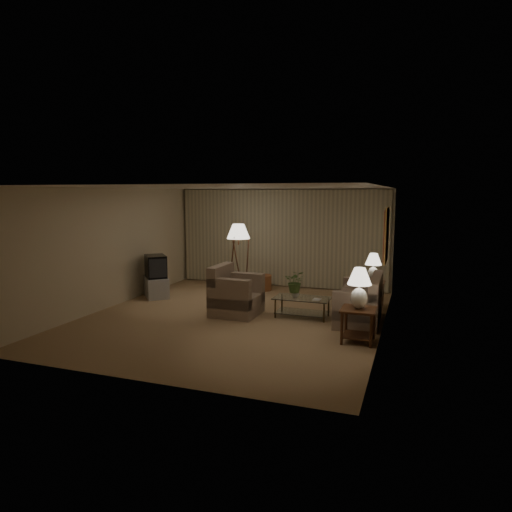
% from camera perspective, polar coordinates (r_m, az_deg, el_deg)
% --- Properties ---
extents(ground, '(7.00, 7.00, 0.00)m').
position_cam_1_polar(ground, '(9.69, -2.70, -7.60)').
color(ground, tan).
rests_on(ground, ground).
extents(room_shell, '(6.04, 7.02, 2.72)m').
position_cam_1_polar(room_shell, '(10.78, 0.39, 3.43)').
color(room_shell, beige).
rests_on(room_shell, ground).
extents(sofa, '(1.70, 0.89, 0.74)m').
position_cam_1_polar(sofa, '(9.52, 12.74, -5.76)').
color(sofa, gray).
rests_on(sofa, ground).
extents(armchair, '(1.03, 0.98, 0.83)m').
position_cam_1_polar(armchair, '(9.78, -2.45, -4.94)').
color(armchair, gray).
rests_on(armchair, ground).
extents(side_table_near, '(0.59, 0.59, 0.60)m').
position_cam_1_polar(side_table_near, '(8.20, 12.66, -7.66)').
color(side_table_near, '#39200F').
rests_on(side_table_near, ground).
extents(side_table_far, '(0.54, 0.45, 0.60)m').
position_cam_1_polar(side_table_far, '(10.72, 14.35, -4.11)').
color(side_table_far, '#39200F').
rests_on(side_table_far, ground).
extents(table_lamp_near, '(0.42, 0.42, 0.72)m').
position_cam_1_polar(table_lamp_near, '(8.06, 12.80, -3.50)').
color(table_lamp_near, silver).
rests_on(table_lamp_near, side_table_near).
extents(table_lamp_far, '(0.37, 0.37, 0.64)m').
position_cam_1_polar(table_lamp_far, '(10.61, 14.46, -1.07)').
color(table_lamp_far, silver).
rests_on(table_lamp_far, side_table_far).
extents(coffee_table, '(1.16, 0.63, 0.41)m').
position_cam_1_polar(coffee_table, '(9.65, 5.79, -6.00)').
color(coffee_table, silver).
rests_on(coffee_table, ground).
extents(tv_cabinet, '(1.33, 1.33, 0.50)m').
position_cam_1_polar(tv_cabinet, '(11.70, -12.35, -3.81)').
color(tv_cabinet, '#B1B2B4').
rests_on(tv_cabinet, ground).
extents(crt_tv, '(1.10, 1.10, 0.55)m').
position_cam_1_polar(crt_tv, '(11.61, -12.43, -1.26)').
color(crt_tv, black).
rests_on(crt_tv, tv_cabinet).
extents(floor_lamp, '(0.59, 0.59, 1.81)m').
position_cam_1_polar(floor_lamp, '(11.58, -2.20, -0.25)').
color(floor_lamp, '#39200F').
rests_on(floor_lamp, ground).
extents(ottoman, '(0.68, 0.68, 0.40)m').
position_cam_1_polar(ottoman, '(12.28, 0.56, -3.33)').
color(ottoman, '#955732').
rests_on(ottoman, ground).
extents(vase, '(0.20, 0.20, 0.17)m').
position_cam_1_polar(vase, '(9.63, 4.94, -4.66)').
color(vase, silver).
rests_on(vase, coffee_table).
extents(flowers, '(0.46, 0.41, 0.47)m').
position_cam_1_polar(flowers, '(9.57, 4.96, -2.80)').
color(flowers, '#4E7433').
rests_on(flowers, vase).
extents(book, '(0.16, 0.22, 0.02)m').
position_cam_1_polar(book, '(9.46, 7.13, -5.39)').
color(book, olive).
rests_on(book, coffee_table).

